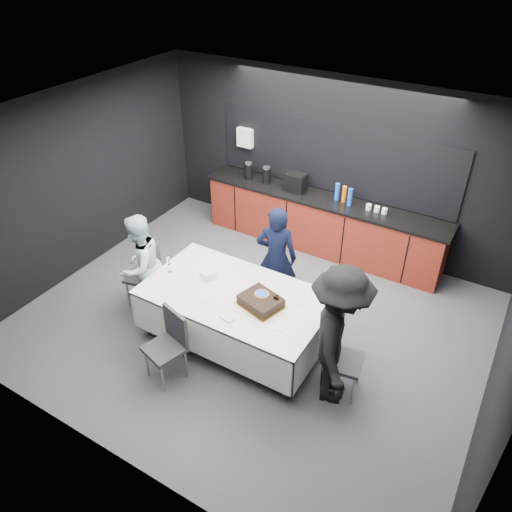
{
  "coord_description": "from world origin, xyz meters",
  "views": [
    {
      "loc": [
        2.7,
        -4.43,
        4.67
      ],
      "look_at": [
        0.0,
        0.1,
        1.05
      ],
      "focal_mm": 35.0,
      "sensor_mm": 36.0,
      "label": 1
    }
  ],
  "objects_px": {
    "chair_left": "(147,273)",
    "chair_right": "(337,354)",
    "plate_stack": "(209,273)",
    "chair_near": "(169,341)",
    "cake_assembly": "(261,301)",
    "person_center": "(276,258)",
    "champagne_flute": "(169,262)",
    "party_table": "(236,302)",
    "person_right": "(338,337)",
    "person_left": "(140,266)"
  },
  "relations": [
    {
      "from": "chair_left",
      "to": "chair_right",
      "type": "distance_m",
      "value": 2.92
    },
    {
      "from": "plate_stack",
      "to": "chair_near",
      "type": "distance_m",
      "value": 1.06
    },
    {
      "from": "cake_assembly",
      "to": "person_center",
      "type": "xyz_separation_m",
      "value": [
        -0.33,
        0.98,
        -0.06
      ]
    },
    {
      "from": "chair_near",
      "to": "person_center",
      "type": "distance_m",
      "value": 1.9
    },
    {
      "from": "cake_assembly",
      "to": "chair_near",
      "type": "xyz_separation_m",
      "value": [
        -0.75,
        -0.86,
        -0.31
      ]
    },
    {
      "from": "champagne_flute",
      "to": "party_table",
      "type": "bearing_deg",
      "value": 3.41
    },
    {
      "from": "champagne_flute",
      "to": "chair_near",
      "type": "distance_m",
      "value": 1.12
    },
    {
      "from": "chair_left",
      "to": "chair_near",
      "type": "bearing_deg",
      "value": -38.5
    },
    {
      "from": "cake_assembly",
      "to": "person_right",
      "type": "bearing_deg",
      "value": -7.92
    },
    {
      "from": "champagne_flute",
      "to": "person_center",
      "type": "xyz_separation_m",
      "value": [
        1.05,
        1.0,
        -0.16
      ]
    },
    {
      "from": "cake_assembly",
      "to": "chair_right",
      "type": "relative_size",
      "value": 0.64
    },
    {
      "from": "person_center",
      "to": "plate_stack",
      "type": "bearing_deg",
      "value": 38.13
    },
    {
      "from": "party_table",
      "to": "person_left",
      "type": "xyz_separation_m",
      "value": [
        -1.46,
        -0.12,
        0.11
      ]
    },
    {
      "from": "champagne_flute",
      "to": "person_left",
      "type": "relative_size",
      "value": 0.15
    },
    {
      "from": "party_table",
      "to": "chair_left",
      "type": "distance_m",
      "value": 1.49
    },
    {
      "from": "party_table",
      "to": "chair_left",
      "type": "xyz_separation_m",
      "value": [
        -1.49,
        0.01,
        -0.11
      ]
    },
    {
      "from": "plate_stack",
      "to": "person_left",
      "type": "bearing_deg",
      "value": -166.05
    },
    {
      "from": "cake_assembly",
      "to": "party_table",
      "type": "bearing_deg",
      "value": 175.07
    },
    {
      "from": "cake_assembly",
      "to": "person_left",
      "type": "height_order",
      "value": "person_left"
    },
    {
      "from": "chair_left",
      "to": "chair_near",
      "type": "height_order",
      "value": "same"
    },
    {
      "from": "cake_assembly",
      "to": "champagne_flute",
      "type": "relative_size",
      "value": 2.65
    },
    {
      "from": "person_center",
      "to": "chair_left",
      "type": "bearing_deg",
      "value": 12.73
    },
    {
      "from": "party_table",
      "to": "chair_right",
      "type": "bearing_deg",
      "value": -3.17
    },
    {
      "from": "party_table",
      "to": "cake_assembly",
      "type": "xyz_separation_m",
      "value": [
        0.39,
        -0.03,
        0.2
      ]
    },
    {
      "from": "chair_near",
      "to": "person_right",
      "type": "xyz_separation_m",
      "value": [
        1.8,
        0.71,
        0.36
      ]
    },
    {
      "from": "party_table",
      "to": "person_center",
      "type": "relative_size",
      "value": 1.49
    },
    {
      "from": "champagne_flute",
      "to": "chair_left",
      "type": "bearing_deg",
      "value": 172.25
    },
    {
      "from": "plate_stack",
      "to": "chair_left",
      "type": "xyz_separation_m",
      "value": [
        -1.0,
        -0.11,
        -0.3
      ]
    },
    {
      "from": "chair_right",
      "to": "person_right",
      "type": "distance_m",
      "value": 0.37
    },
    {
      "from": "plate_stack",
      "to": "chair_right",
      "type": "xyz_separation_m",
      "value": [
        1.91,
        -0.2,
        -0.3
      ]
    },
    {
      "from": "chair_left",
      "to": "person_left",
      "type": "bearing_deg",
      "value": -76.13
    },
    {
      "from": "person_center",
      "to": "person_right",
      "type": "xyz_separation_m",
      "value": [
        1.38,
        -1.13,
        0.11
      ]
    },
    {
      "from": "cake_assembly",
      "to": "person_right",
      "type": "xyz_separation_m",
      "value": [
        1.06,
        -0.15,
        0.05
      ]
    },
    {
      "from": "champagne_flute",
      "to": "chair_near",
      "type": "bearing_deg",
      "value": -52.65
    },
    {
      "from": "person_left",
      "to": "person_right",
      "type": "bearing_deg",
      "value": 86.62
    },
    {
      "from": "chair_right",
      "to": "person_left",
      "type": "xyz_separation_m",
      "value": [
        -2.88,
        -0.04,
        0.21
      ]
    },
    {
      "from": "champagne_flute",
      "to": "person_left",
      "type": "bearing_deg",
      "value": -172.41
    },
    {
      "from": "party_table",
      "to": "plate_stack",
      "type": "distance_m",
      "value": 0.53
    },
    {
      "from": "chair_right",
      "to": "person_center",
      "type": "height_order",
      "value": "person_center"
    },
    {
      "from": "plate_stack",
      "to": "champagne_flute",
      "type": "height_order",
      "value": "champagne_flute"
    },
    {
      "from": "cake_assembly",
      "to": "person_center",
      "type": "relative_size",
      "value": 0.38
    },
    {
      "from": "plate_stack",
      "to": "champagne_flute",
      "type": "distance_m",
      "value": 0.55
    },
    {
      "from": "chair_near",
      "to": "person_left",
      "type": "bearing_deg",
      "value": 144.98
    },
    {
      "from": "person_left",
      "to": "chair_near",
      "type": "bearing_deg",
      "value": 52.79
    },
    {
      "from": "champagne_flute",
      "to": "person_right",
      "type": "height_order",
      "value": "person_right"
    },
    {
      "from": "person_right",
      "to": "champagne_flute",
      "type": "bearing_deg",
      "value": 64.5
    },
    {
      "from": "champagne_flute",
      "to": "person_left",
      "type": "distance_m",
      "value": 0.5
    },
    {
      "from": "cake_assembly",
      "to": "plate_stack",
      "type": "height_order",
      "value": "cake_assembly"
    },
    {
      "from": "chair_right",
      "to": "chair_near",
      "type": "relative_size",
      "value": 1.0
    },
    {
      "from": "party_table",
      "to": "person_left",
      "type": "distance_m",
      "value": 1.46
    }
  ]
}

